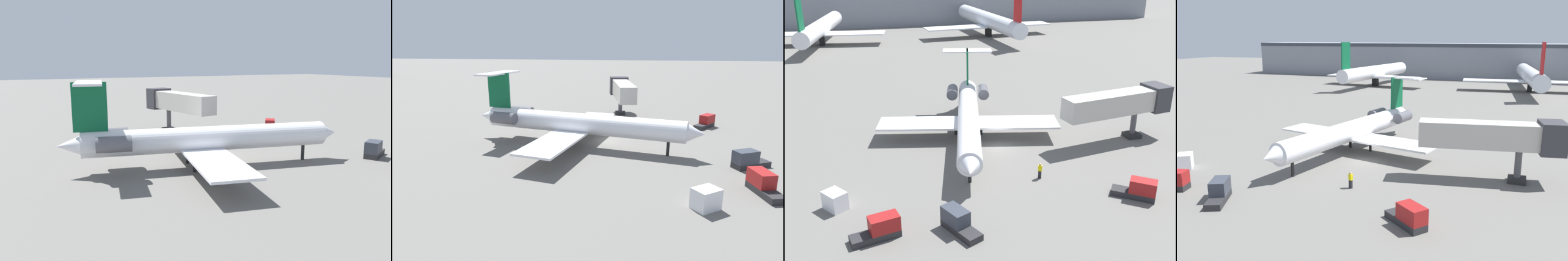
{
  "view_description": "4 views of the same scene",
  "coord_description": "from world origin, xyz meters",
  "views": [
    {
      "loc": [
        -35.8,
        20.87,
        10.77
      ],
      "look_at": [
        -0.6,
        3.17,
        3.39
      ],
      "focal_mm": 34.38,
      "sensor_mm": 36.0,
      "label": 1
    },
    {
      "loc": [
        -43.82,
        -3.9,
        12.79
      ],
      "look_at": [
        -5.87,
        1.48,
        2.82
      ],
      "focal_mm": 31.59,
      "sensor_mm": 36.0,
      "label": 2
    },
    {
      "loc": [
        -14.06,
        -46.36,
        21.48
      ],
      "look_at": [
        -2.06,
        0.61,
        2.06
      ],
      "focal_mm": 40.8,
      "sensor_mm": 36.0,
      "label": 3
    },
    {
      "loc": [
        16.91,
        -42.81,
        14.54
      ],
      "look_at": [
        -0.27,
        3.2,
        3.07
      ],
      "focal_mm": 36.9,
      "sensor_mm": 36.0,
      "label": 4
    }
  ],
  "objects": [
    {
      "name": "jet_bridge",
      "position": [
        15.23,
        -1.46,
        4.73
      ],
      "size": [
        14.5,
        5.21,
        6.43
      ],
      "color": "#B7B2A8",
      "rests_on": "ground_plane"
    },
    {
      "name": "ground_plane",
      "position": [
        0.0,
        0.0,
        -0.05
      ],
      "size": [
        400.0,
        400.0,
        0.1
      ],
      "primitive_type": "cube",
      "color": "#66635E"
    },
    {
      "name": "baggage_tug_trailing",
      "position": [
        9.42,
        -14.6,
        0.84
      ],
      "size": [
        4.01,
        3.57,
        1.9
      ],
      "color": "#262628",
      "rests_on": "ground_plane"
    },
    {
      "name": "terminal_building",
      "position": [
        0.0,
        105.59,
        6.15
      ],
      "size": [
        165.93,
        18.65,
        12.26
      ],
      "color": "gray",
      "rests_on": "ground_plane"
    },
    {
      "name": "parked_airliner_west_end",
      "position": [
        -24.85,
        71.19,
        4.18
      ],
      "size": [
        31.48,
        36.99,
        13.17
      ],
      "color": "white",
      "rests_on": "ground_plane"
    },
    {
      "name": "parked_airliner_west_mid",
      "position": [
        18.88,
        73.2,
        4.3
      ],
      "size": [
        35.66,
        42.14,
        13.42
      ],
      "color": "silver",
      "rests_on": "ground_plane"
    },
    {
      "name": "ground_crew_marshaller",
      "position": [
        1.87,
        -8.66,
        0.86
      ],
      "size": [
        0.47,
        0.41,
        1.69
      ],
      "color": "black",
      "rests_on": "ground_plane"
    },
    {
      "name": "cargo_container_uld",
      "position": [
        -18.12,
        -9.6,
        0.86
      ],
      "size": [
        2.41,
        2.51,
        1.71
      ],
      "color": "silver",
      "rests_on": "ground_plane"
    },
    {
      "name": "baggage_tug_lead",
      "position": [
        -8.1,
        -15.63,
        0.84
      ],
      "size": [
        3.0,
        4.21,
        1.9
      ],
      "color": "#262628",
      "rests_on": "ground_plane"
    },
    {
      "name": "regional_jet",
      "position": [
        -2.77,
        3.71,
        2.98
      ],
      "size": [
        22.52,
        29.3,
        8.83
      ],
      "color": "white",
      "rests_on": "ground_plane"
    }
  ]
}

